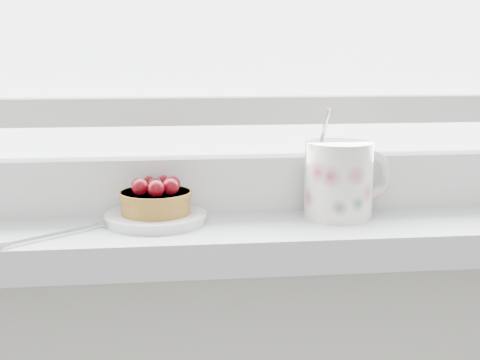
{
  "coord_description": "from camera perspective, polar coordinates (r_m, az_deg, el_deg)",
  "views": [
    {
      "loc": [
        -0.07,
        1.11,
        1.14
      ],
      "look_at": [
        0.02,
        1.88,
        0.99
      ],
      "focal_mm": 50.0,
      "sensor_mm": 36.0,
      "label": 1
    }
  ],
  "objects": [
    {
      "name": "floral_mug",
      "position": [
        0.84,
        8.59,
        0.16
      ],
      "size": [
        0.13,
        0.11,
        0.14
      ],
      "color": "silver",
      "rests_on": "windowsill"
    },
    {
      "name": "fork",
      "position": [
        0.79,
        -14.06,
        -4.28
      ],
      "size": [
        0.17,
        0.14,
        0.0
      ],
      "color": "silver",
      "rests_on": "windowsill"
    },
    {
      "name": "raspberry_tart",
      "position": [
        0.81,
        -7.2,
        -1.52
      ],
      "size": [
        0.09,
        0.09,
        0.05
      ],
      "color": "brown",
      "rests_on": "saucer"
    },
    {
      "name": "saucer",
      "position": [
        0.82,
        -7.18,
        -3.24
      ],
      "size": [
        0.12,
        0.12,
        0.01
      ],
      "primitive_type": "cylinder",
      "color": "silver",
      "rests_on": "windowsill"
    }
  ]
}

